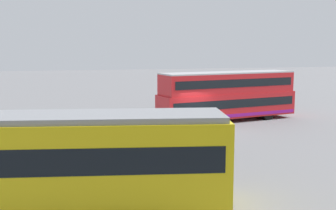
# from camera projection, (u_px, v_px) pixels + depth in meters

# --- Properties ---
(ground_plane) EXTENTS (160.00, 160.00, 0.00)m
(ground_plane) POSITION_uv_depth(u_px,v_px,m) (202.00, 130.00, 27.80)
(ground_plane) COLOR gray
(double_decker_bus) EXTENTS (11.45, 4.53, 3.77)m
(double_decker_bus) POSITION_uv_depth(u_px,v_px,m) (228.00, 96.00, 31.28)
(double_decker_bus) COLOR red
(double_decker_bus) RESTS_ON ground
(tram_yellow) EXTENTS (14.44, 5.09, 3.35)m
(tram_yellow) POSITION_uv_depth(u_px,v_px,m) (23.00, 161.00, 14.01)
(tram_yellow) COLOR yellow
(tram_yellow) RESTS_ON ground
(pedestrian_near_railing) EXTENTS (0.38, 0.38, 1.63)m
(pedestrian_near_railing) POSITION_uv_depth(u_px,v_px,m) (201.00, 137.00, 21.39)
(pedestrian_near_railing) COLOR black
(pedestrian_near_railing) RESTS_ON ground
(pedestrian_railing) EXTENTS (7.28, 0.25, 1.08)m
(pedestrian_railing) POSITION_uv_depth(u_px,v_px,m) (135.00, 140.00, 21.59)
(pedestrian_railing) COLOR gray
(pedestrian_railing) RESTS_ON ground
(info_sign) EXTENTS (1.17, 0.37, 2.43)m
(info_sign) POSITION_uv_depth(u_px,v_px,m) (55.00, 125.00, 20.61)
(info_sign) COLOR slate
(info_sign) RESTS_ON ground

